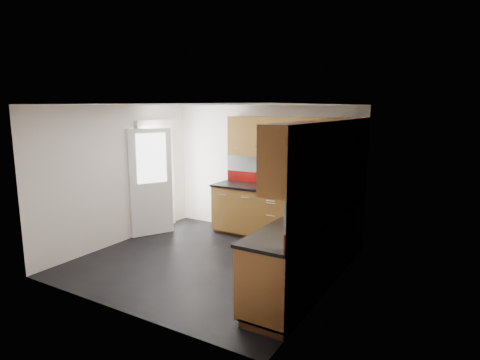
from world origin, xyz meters
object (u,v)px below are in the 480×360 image
Objects in this scene: gas_hob at (278,188)px; toaster at (329,188)px; food_processor at (333,195)px; utensil_pot at (279,181)px.

toaster reaches higher than gas_hob.
food_processor is (0.27, -0.64, 0.03)m from toaster.
food_processor is (1.17, -0.54, 0.12)m from gas_hob.
utensil_pot is 1.47m from food_processor.
utensil_pot is at bearing 172.15° from toaster.
toaster is 0.98× the size of food_processor.
utensil_pot reaches higher than food_processor.
utensil_pot is (-0.08, 0.23, 0.08)m from gas_hob.
food_processor is at bearing -66.68° from toaster.
food_processor is at bearing -31.61° from utensil_pot.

